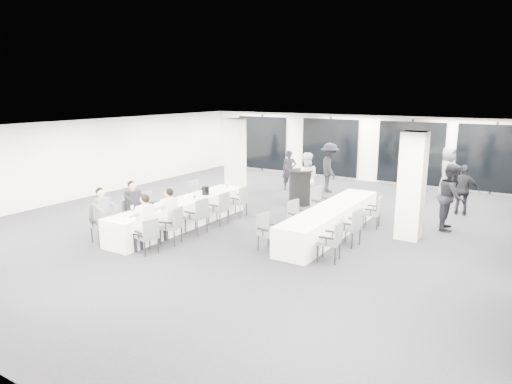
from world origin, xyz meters
TOP-DOWN VIEW (x-y plane):
  - room at (0.89, 1.11)m, footprint 14.04×16.04m
  - column_left at (-2.80, 3.20)m, footprint 0.60×0.60m
  - column_right at (4.20, 1.00)m, footprint 0.60×0.60m
  - banquet_table_main at (-1.56, -1.36)m, footprint 0.90×5.00m
  - banquet_table_side at (2.32, 0.26)m, footprint 0.90×5.00m
  - cocktail_table at (0.13, 2.79)m, footprint 0.85×0.85m
  - chair_main_left_near at (-2.39, -3.47)m, footprint 0.60×0.62m
  - chair_main_left_second at (-2.38, -2.47)m, footprint 0.57×0.59m
  - chair_main_left_mid at (-2.39, -1.79)m, footprint 0.54×0.59m
  - chair_main_left_fourth at (-2.38, -0.78)m, footprint 0.54×0.57m
  - chair_main_left_far at (-2.39, 0.37)m, footprint 0.50×0.55m
  - chair_main_right_near at (-0.73, -3.47)m, footprint 0.52×0.55m
  - chair_main_right_second at (-0.73, -2.60)m, footprint 0.58×0.61m
  - chair_main_right_mid at (-0.72, -1.62)m, footprint 0.50×0.56m
  - chair_main_right_fourth at (-0.72, -0.61)m, footprint 0.48×0.54m
  - chair_main_right_far at (-0.72, 0.40)m, footprint 0.51×0.56m
  - chair_side_left_near at (1.50, -1.75)m, footprint 0.52×0.55m
  - chair_side_left_mid at (1.50, -0.17)m, footprint 0.55×0.57m
  - chair_side_left_far at (1.49, 1.36)m, footprint 0.59×0.62m
  - chair_side_right_near at (3.16, -1.63)m, footprint 0.53×0.58m
  - chair_side_right_mid at (3.15, -0.38)m, footprint 0.55×0.58m
  - chair_side_right_far at (3.15, 1.42)m, footprint 0.51×0.55m
  - seated_guest_a at (-2.22, -3.50)m, footprint 0.50×0.38m
  - seated_guest_b at (-2.22, -2.45)m, footprint 0.50×0.38m
  - seated_guest_c at (-0.89, -3.45)m, footprint 0.50×0.38m
  - seated_guest_d at (-0.89, -2.63)m, footprint 0.50×0.38m
  - standing_guest_a at (-1.31, 4.73)m, footprint 0.81×0.78m
  - standing_guest_b at (0.25, 2.99)m, footprint 1.13×0.98m
  - standing_guest_c at (0.19, 5.16)m, footprint 1.37×1.53m
  - standing_guest_d at (5.03, 4.24)m, footprint 1.13×0.75m
  - standing_guest_e at (4.20, 6.44)m, footprint 0.82×1.12m
  - standing_guest_g at (-4.84, 6.02)m, footprint 0.82×0.84m
  - standing_guest_h at (4.97, 2.41)m, footprint 0.74×1.08m
  - ice_bucket_near at (-1.51, -2.59)m, footprint 0.20×0.20m
  - ice_bucket_far at (-1.46, -0.34)m, footprint 0.22×0.22m
  - water_bottle_a at (-1.71, -3.02)m, footprint 0.07×0.07m
  - water_bottle_b at (-1.33, -1.03)m, footprint 0.07×0.07m
  - water_bottle_c at (-1.49, 0.81)m, footprint 0.06×0.06m
  - plate_a at (-1.57, -3.01)m, footprint 0.21×0.21m
  - plate_b at (-1.44, -2.82)m, footprint 0.21×0.21m
  - plate_c at (-1.45, -1.71)m, footprint 0.19×0.19m
  - wine_glass at (-1.29, -3.65)m, footprint 0.07×0.07m

SIDE VIEW (x-z plane):
  - banquet_table_main at x=-1.56m, z-range 0.00..0.75m
  - banquet_table_side at x=2.32m, z-range 0.00..0.75m
  - chair_main_right_near at x=-0.73m, z-range 0.06..0.93m
  - chair_side_right_far at x=3.15m, z-range 0.06..0.95m
  - chair_side_left_near at x=1.50m, z-range 0.06..0.96m
  - chair_side_left_mid at x=1.50m, z-range 0.06..0.96m
  - chair_main_left_fourth at x=-2.38m, z-range 0.06..0.96m
  - chair_main_left_second at x=-2.38m, z-range 0.07..0.99m
  - chair_main_right_fourth at x=-0.72m, z-range 0.07..1.01m
  - chair_main_right_far at x=-0.72m, z-range 0.07..1.01m
  - chair_main_right_second at x=-0.73m, z-range 0.07..1.01m
  - chair_main_left_far at x=-2.39m, z-range 0.07..1.02m
  - chair_side_right_near at x=3.16m, z-range 0.07..1.02m
  - chair_side_right_mid at x=3.15m, z-range 0.07..1.02m
  - chair_main_right_mid at x=-0.72m, z-range 0.07..1.05m
  - chair_main_left_near at x=-2.39m, z-range 0.07..1.05m
  - chair_side_left_far at x=1.49m, z-range 0.07..1.05m
  - chair_main_left_mid at x=-2.39m, z-range 0.07..1.05m
  - cocktail_table at x=0.13m, z-range 0.01..1.19m
  - plate_b at x=-1.44m, z-range 0.75..0.78m
  - plate_c at x=-1.45m, z-range 0.75..0.78m
  - plate_a at x=-1.57m, z-range 0.75..0.78m
  - seated_guest_a at x=-2.22m, z-range 0.09..1.53m
  - seated_guest_b at x=-2.22m, z-range 0.09..1.53m
  - seated_guest_c at x=-0.89m, z-range 0.09..1.53m
  - seated_guest_d at x=-0.89m, z-range 0.09..1.53m
  - water_bottle_c at x=-1.49m, z-range 0.75..0.95m
  - water_bottle_a at x=-1.71m, z-range 0.75..0.97m
  - ice_bucket_near at x=-1.51m, z-range 0.75..0.98m
  - water_bottle_b at x=-1.33m, z-range 0.75..0.98m
  - standing_guest_a at x=-1.31m, z-range 0.00..1.74m
  - ice_bucket_far at x=-1.46m, z-range 0.75..1.00m
  - standing_guest_g at x=-4.84m, z-range 0.00..1.78m
  - standing_guest_d at x=5.03m, z-range 0.00..1.79m
  - wine_glass at x=-1.29m, z-range 0.80..0.99m
  - standing_guest_b at x=0.25m, z-range 0.00..2.00m
  - standing_guest_h at x=4.97m, z-range 0.00..2.10m
  - standing_guest_e at x=4.20m, z-range 0.00..2.11m
  - standing_guest_c at x=0.19m, z-range 0.00..2.13m
  - room at x=0.89m, z-range -0.03..2.81m
  - column_left at x=-2.80m, z-range 0.00..2.80m
  - column_right at x=4.20m, z-range 0.00..2.80m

